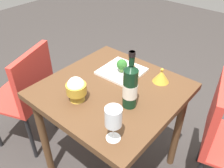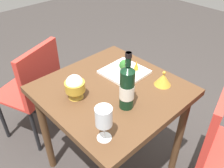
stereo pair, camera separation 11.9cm
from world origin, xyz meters
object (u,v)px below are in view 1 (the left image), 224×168
Objects in this scene: chair_by_wall at (28,90)px; rice_bowl at (76,89)px; carrot_garnish_left at (133,64)px; wine_bottle at (130,86)px; wine_glass at (113,118)px; serving_plate at (122,71)px; broccoli_floret at (122,65)px; rice_bowl_lid at (161,76)px; chair_near_window at (223,131)px.

rice_bowl is at bearing -112.60° from chair_by_wall.
chair_by_wall is at bearing -55.73° from carrot_garnish_left.
wine_glass is (0.23, 0.08, 0.00)m from wine_bottle.
wine_bottle is at bearing -160.30° from wine_glass.
broccoli_floret is at bearing 38.74° from serving_plate.
rice_bowl is 1.42× the size of rice_bowl_lid.
chair_near_window is at bearing 103.76° from serving_plate.
broccoli_floret is at bearing -89.80° from chair_near_window.
broccoli_floret reaches higher than carrot_garnish_left.
carrot_garnish_left is at bearing 148.39° from serving_plate.
chair_near_window is 0.49m from rice_bowl_lid.
broccoli_floret reaches higher than chair_by_wall.
wine_bottle is 0.24m from wine_glass.
wine_bottle reaches higher than rice_bowl_lid.
carrot_garnish_left is (0.01, -0.20, 0.01)m from rice_bowl_lid.
chair_near_window reaches higher than carrot_garnish_left.
rice_bowl is (-0.08, -0.33, -0.05)m from wine_glass.
serving_plate is at bearing -72.92° from rice_bowl_lid.
rice_bowl_lid is 1.17× the size of broccoli_floret.
carrot_garnish_left is (-0.07, 0.04, 0.04)m from serving_plate.
carrot_garnish_left is (-0.08, 0.03, -0.02)m from broccoli_floret.
serving_plate is (0.16, -0.65, 0.23)m from chair_near_window.
serving_plate is 0.09m from carrot_garnish_left.
chair_by_wall is 6.00× the size of rice_bowl.
wine_glass reaches higher than chair_near_window.
rice_bowl_lid is at bearing -172.62° from wine_glass.
broccoli_floret is (-0.36, 0.03, -0.01)m from rice_bowl.
rice_bowl_lid is at bearing 177.35° from wine_bottle.
wine_glass is at bearing 7.38° from rice_bowl_lid.
broccoli_floret is at bearing -81.27° from chair_by_wall.
broccoli_floret reaches higher than chair_near_window.
wine_bottle is 0.34m from serving_plate.
wine_bottle is 0.31m from rice_bowl_lid.
chair_near_window reaches higher than rice_bowl_lid.
broccoli_floret is (0.01, 0.01, 0.06)m from serving_plate.
rice_bowl is at bearing -104.33° from wine_glass.
serving_plate is (-0.36, 0.58, 0.23)m from chair_by_wall.
chair_by_wall is at bearing -91.00° from rice_bowl.
chair_near_window and chair_by_wall have the same top height.
wine_glass is 0.54m from rice_bowl_lid.
wine_glass reaches higher than carrot_garnish_left.
broccoli_floret is at bearing -69.48° from rice_bowl_lid.
chair_by_wall is 9.91× the size of broccoli_floret.
wine_bottle reaches higher than carrot_garnish_left.
chair_by_wall is at bearing -58.34° from serving_plate.
serving_plate is (-0.37, 0.02, -0.07)m from rice_bowl.
wine_bottle is 3.74× the size of broccoli_floret.
chair_near_window is at bearing 150.89° from wine_glass.
chair_near_window is at bearing 128.33° from rice_bowl.
wine_glass is 0.56m from serving_plate.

